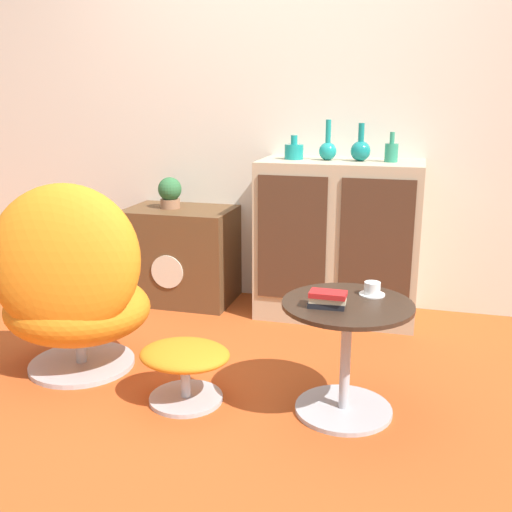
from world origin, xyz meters
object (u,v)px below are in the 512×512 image
(ottoman, at_px, (185,362))
(vase_rightmost, at_px, (391,152))
(tv_console, at_px, (181,255))
(coffee_table, at_px, (346,348))
(vase_inner_right, at_px, (361,150))
(teacup, at_px, (372,290))
(sideboard, at_px, (338,240))
(vase_leftmost, at_px, (294,151))
(egg_chair, at_px, (71,287))
(potted_plant, at_px, (170,192))
(vase_inner_left, at_px, (328,149))
(book_stack, at_px, (327,299))

(ottoman, relative_size, vase_rightmost, 2.40)
(vase_rightmost, bearing_deg, tv_console, 179.84)
(coffee_table, bearing_deg, vase_rightmost, 86.03)
(ottoman, relative_size, vase_inner_right, 1.87)
(tv_console, relative_size, teacup, 6.18)
(tv_console, distance_m, vase_inner_right, 1.34)
(sideboard, bearing_deg, ottoman, -111.18)
(coffee_table, bearing_deg, ottoman, -172.27)
(sideboard, xyz_separation_m, vase_leftmost, (-0.29, 0.00, 0.53))
(tv_console, bearing_deg, egg_chair, -94.33)
(sideboard, relative_size, teacup, 8.63)
(tv_console, relative_size, potted_plant, 3.43)
(ottoman, height_order, vase_inner_left, vase_inner_left)
(vase_leftmost, height_order, vase_inner_left, vase_inner_left)
(sideboard, bearing_deg, book_stack, -84.22)
(teacup, bearing_deg, vase_inner_left, 109.30)
(vase_inner_left, height_order, vase_inner_right, vase_inner_left)
(coffee_table, xyz_separation_m, teacup, (0.09, 0.12, 0.23))
(ottoman, xyz_separation_m, potted_plant, (-0.60, 1.28, 0.53))
(tv_console, distance_m, potted_plant, 0.42)
(sideboard, height_order, coffee_table, sideboard)
(vase_inner_left, bearing_deg, sideboard, -2.66)
(egg_chair, height_order, coffee_table, egg_chair)
(egg_chair, height_order, vase_leftmost, vase_leftmost)
(tv_console, height_order, vase_rightmost, vase_rightmost)
(vase_rightmost, height_order, potted_plant, vase_rightmost)
(vase_leftmost, xyz_separation_m, vase_inner_right, (0.39, 0.00, 0.02))
(vase_inner_left, distance_m, book_stack, 1.37)
(vase_inner_right, xyz_separation_m, potted_plant, (-1.21, 0.00, -0.30))
(tv_console, height_order, potted_plant, potted_plant)
(ottoman, bearing_deg, vase_rightmost, 58.70)
(potted_plant, bearing_deg, egg_chair, -91.08)
(vase_inner_left, xyz_separation_m, potted_plant, (-1.01, 0.00, -0.30))
(vase_leftmost, bearing_deg, vase_inner_left, 0.00)
(teacup, bearing_deg, vase_rightmost, 90.30)
(sideboard, height_order, tv_console, sideboard)
(vase_rightmost, bearing_deg, vase_inner_left, 180.00)
(tv_console, bearing_deg, vase_leftmost, -0.28)
(vase_inner_left, relative_size, potted_plant, 1.17)
(vase_rightmost, height_order, book_stack, vase_rightmost)
(egg_chair, height_order, potted_plant, egg_chair)
(vase_leftmost, bearing_deg, vase_rightmost, 0.00)
(vase_inner_left, height_order, vase_rightmost, vase_inner_left)
(vase_inner_right, relative_size, potted_plant, 1.09)
(egg_chair, relative_size, teacup, 8.76)
(tv_console, height_order, teacup, tv_console)
(vase_rightmost, bearing_deg, coffee_table, -93.97)
(vase_rightmost, xyz_separation_m, potted_plant, (-1.38, 0.00, -0.29))
(egg_chair, bearing_deg, vase_inner_left, 48.00)
(tv_console, height_order, egg_chair, egg_chair)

